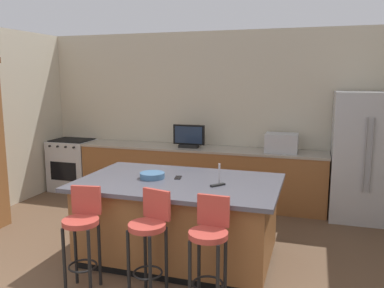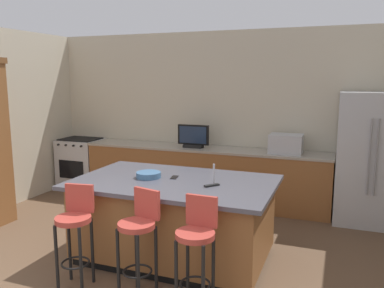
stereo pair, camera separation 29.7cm
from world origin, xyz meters
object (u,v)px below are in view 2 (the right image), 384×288
Objects in this scene: microwave at (286,144)px; bar_stool_left at (75,227)px; bar_stool_center at (139,234)px; cell_phone at (174,177)px; tv_remote at (212,185)px; tv_monitor at (193,137)px; bar_stool_right at (197,244)px; fruit_bowl at (149,175)px; range_oven at (81,163)px; kitchen_island at (174,219)px; refrigerator at (370,159)px.

microwave is 3.37m from bar_stool_left.
bar_stool_center reaches higher than cell_phone.
tv_remote is (1.11, 0.81, 0.31)m from bar_stool_left.
tv_monitor is 2.31m from tv_remote.
bar_stool_right is 1.29m from fruit_bowl.
range_oven is 5.45× the size of tv_remote.
range_oven is 0.93× the size of bar_stool_left.
bar_stool_right is at bearing -44.08° from fruit_bowl.
kitchen_island is 0.65m from tv_remote.
cell_phone is at bearing 49.25° from bar_stool_left.
refrigerator is (2.09, 1.99, 0.45)m from kitchen_island.
microwave is (3.68, 0.00, 0.59)m from range_oven.
bar_stool_right reaches higher than kitchen_island.
fruit_bowl is at bearing 179.35° from kitchen_island.
microwave reaches higher than kitchen_island.
refrigerator is at bearing -0.69° from range_oven.
fruit_bowl reaches higher than kitchen_island.
tv_remote is at bearing -64.64° from tv_monitor.
bar_stool_right is at bearing 11.28° from bar_stool_center.
refrigerator reaches higher than bar_stool_left.
bar_stool_right is at bearing -96.92° from microwave.
kitchen_island is at bearing -78.35° from cell_phone.
bar_stool_center reaches higher than range_oven.
microwave is 3.20× the size of cell_phone.
tv_monitor is 2.93m from bar_stool_left.
range_oven is 3.73m from microwave.
refrigerator is at bearing 39.54° from fruit_bowl.
range_oven is at bearing 133.69° from cell_phone.
refrigerator is 6.58× the size of fruit_bowl.
fruit_bowl is at bearing 137.95° from bar_stool_right.
cell_phone is (-0.05, 0.94, 0.30)m from bar_stool_center.
microwave is 0.93× the size of tv_monitor.
fruit_bowl is (-0.32, 0.00, 0.48)m from kitchen_island.
microwave is (-1.16, 0.06, 0.13)m from refrigerator.
fruit_bowl is 0.78m from tv_remote.
tv_monitor is 0.51× the size of bar_stool_center.
bar_stool_left is 1.41m from tv_remote.
cell_phone is (-2.14, -1.88, -0.01)m from refrigerator.
microwave is at bearing 0.02° from range_oven.
range_oven is 3.99m from bar_stool_center.
tv_remote is (-0.12, 0.78, 0.30)m from bar_stool_right.
tv_remote is (-0.47, -2.13, -0.13)m from microwave.
bar_stool_left is 1.02m from fruit_bowl.
tv_monitor is 1.96m from cell_phone.
bar_stool_center reaches higher than tv_remote.
tv_remote is at bearing 26.63° from bar_stool_left.
refrigerator is 1.17m from microwave.
fruit_bowl is at bearing -83.99° from tv_monitor.
refrigerator is at bearing 43.58° from kitchen_island.
tv_remote is (0.99, -2.08, -0.16)m from tv_monitor.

